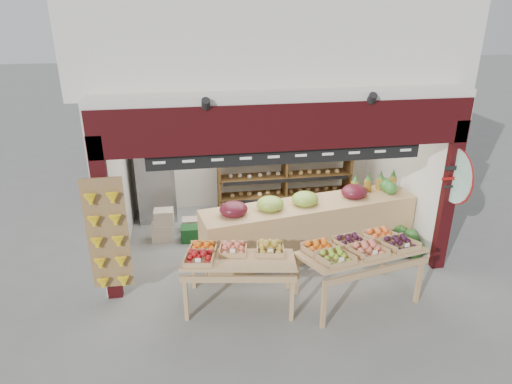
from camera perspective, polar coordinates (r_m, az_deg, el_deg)
The scene contains 11 objects.
ground at distance 8.71m, azimuth 2.07°, elevation -7.16°, with size 60.00×60.00×0.00m, color slate.
shop_structure at distance 9.15m, azimuth 0.37°, elevation 20.11°, with size 6.36×5.12×5.40m.
banana_board at distance 7.12m, azimuth -18.04°, elevation -5.44°, with size 0.60×0.15×1.80m.
gift_sign at distance 8.00m, azimuth 23.67°, elevation 1.86°, with size 0.04×0.93×0.92m.
back_shelving at distance 9.97m, azimuth 3.65°, elevation 4.17°, with size 2.96×0.49×1.83m.
refrigerator at distance 9.82m, azimuth -12.51°, elevation 2.29°, with size 0.78×0.78×2.00m, color #AAACB0.
cardboard_stack at distance 9.12m, azimuth -10.03°, elevation -4.38°, with size 0.95×0.69×0.64m.
mid_counter at distance 8.42m, azimuth 6.57°, elevation -4.23°, with size 4.05×1.45×1.23m.
display_table_left at distance 6.93m, azimuth -3.02°, elevation -8.01°, with size 1.78×1.18×1.05m.
display_table_right at distance 7.12m, azimuth 12.83°, elevation -6.97°, with size 1.94×1.33×1.11m.
watermelon_pile at distance 8.99m, azimuth 18.53°, elevation -6.15°, with size 0.65×0.63×0.48m.
Camera 1 is at (-1.51, -7.40, 4.35)m, focal length 32.00 mm.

